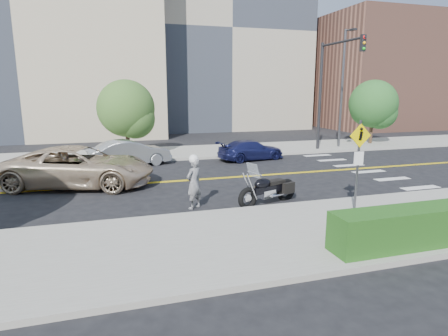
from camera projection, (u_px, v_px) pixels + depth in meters
name	position (u px, v px, depth m)	size (l,w,h in m)	color
ground_plane	(194.00, 180.00, 17.43)	(120.00, 120.00, 0.00)	black
sidewalk_near	(251.00, 238.00, 10.38)	(60.00, 5.00, 0.15)	#9E9B91
sidewalk_far	(170.00, 153.00, 24.45)	(60.00, 5.00, 0.15)	#9E9B91
building_mid	(213.00, 37.00, 42.03)	(18.00, 14.00, 20.00)	#A39984
building_right	(381.00, 73.00, 42.27)	(14.00, 12.00, 12.00)	#8C5947
lamp_post	(342.00, 90.00, 26.05)	(0.16, 0.16, 8.00)	#4C4C51
traffic_light	(328.00, 81.00, 24.05)	(0.28, 4.50, 7.00)	black
pedestrian_sign	(358.00, 156.00, 12.29)	(0.78, 0.08, 3.00)	#4C4C51
motorcyclist	(194.00, 182.00, 13.03)	(0.79, 0.74, 1.94)	#ADADB2
motorcycle	(268.00, 183.00, 13.62)	(2.62, 0.80, 1.60)	black
suv	(79.00, 167.00, 16.09)	(2.89, 6.28, 1.74)	#C8B093
parked_car_silver	(130.00, 153.00, 20.47)	(1.53, 4.38, 1.44)	#93979A
parked_car_blue	(251.00, 150.00, 22.37)	(1.66, 4.08, 1.18)	navy
tree_far_a	(126.00, 109.00, 22.81)	(3.48, 3.48, 4.76)	#382619
tree_far_b	(373.00, 104.00, 27.95)	(3.53, 3.53, 4.88)	#382619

